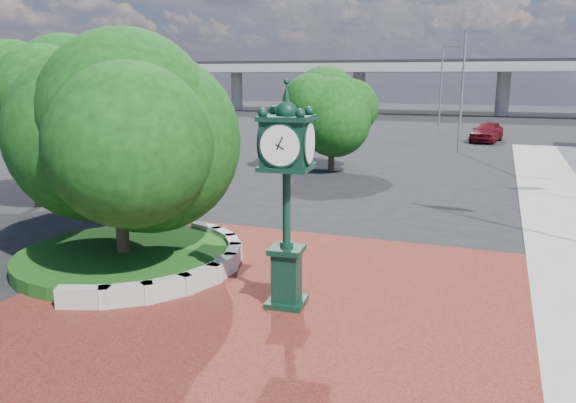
{
  "coord_description": "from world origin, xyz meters",
  "views": [
    {
      "loc": [
        4.95,
        -12.89,
        5.37
      ],
      "look_at": [
        -0.46,
        1.5,
        1.92
      ],
      "focal_mm": 35.0,
      "sensor_mm": 36.0,
      "label": 1
    }
  ],
  "objects_px": {
    "parked_car": "(487,132)",
    "street_lamp_near": "(466,82)",
    "street_lamp_far": "(443,83)",
    "post_clock": "(287,188)"
  },
  "relations": [
    {
      "from": "street_lamp_near",
      "to": "street_lamp_far",
      "type": "height_order",
      "value": "street_lamp_near"
    },
    {
      "from": "parked_car",
      "to": "street_lamp_far",
      "type": "bearing_deg",
      "value": 135.26
    },
    {
      "from": "parked_car",
      "to": "street_lamp_near",
      "type": "distance_m",
      "value": 8.95
    },
    {
      "from": "post_clock",
      "to": "parked_car",
      "type": "height_order",
      "value": "post_clock"
    },
    {
      "from": "post_clock",
      "to": "street_lamp_far",
      "type": "bearing_deg",
      "value": 91.14
    },
    {
      "from": "street_lamp_far",
      "to": "post_clock",
      "type": "bearing_deg",
      "value": -88.86
    },
    {
      "from": "parked_car",
      "to": "street_lamp_far",
      "type": "distance_m",
      "value": 8.58
    },
    {
      "from": "street_lamp_near",
      "to": "street_lamp_far",
      "type": "xyz_separation_m",
      "value": [
        -2.86,
        14.11,
        -0.23
      ]
    },
    {
      "from": "parked_car",
      "to": "street_lamp_far",
      "type": "relative_size",
      "value": 0.62
    },
    {
      "from": "post_clock",
      "to": "parked_car",
      "type": "distance_m",
      "value": 38.0
    }
  ]
}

